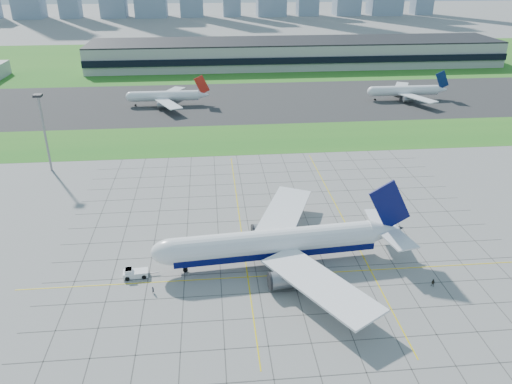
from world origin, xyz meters
TOP-DOWN VIEW (x-y plane):
  - ground at (0.00, 0.00)m, footprint 1400.00×1400.00m
  - grass_median at (0.00, 90.00)m, footprint 700.00×35.00m
  - asphalt_taxiway at (0.00, 145.00)m, footprint 700.00×75.00m
  - grass_far at (0.00, 255.00)m, footprint 700.00×145.00m
  - apron_markings at (0.43, 11.09)m, footprint 120.00×130.00m
  - terminal at (40.00, 229.87)m, footprint 260.00×43.00m
  - light_mast at (-70.00, 65.00)m, footprint 2.50×2.50m
  - airliner at (-2.98, 3.10)m, footprint 60.38×60.97m
  - pushback_tug at (-35.03, 0.54)m, footprint 8.01×3.16m
  - crew_near at (-30.38, -5.90)m, footprint 0.63×0.69m
  - crew_far at (29.51, -9.29)m, footprint 1.08×1.08m
  - distant_jet_1 at (-37.03, 141.53)m, footprint 37.16×42.66m
  - distant_jet_2 at (79.68, 140.56)m, footprint 38.43×42.66m

SIDE VIEW (x-z plane):
  - ground at x=0.00m, z-range 0.00..0.00m
  - apron_markings at x=0.43m, z-range 0.00..0.03m
  - grass_median at x=0.00m, z-range 0.00..0.04m
  - grass_far at x=0.00m, z-range 0.00..0.04m
  - asphalt_taxiway at x=0.00m, z-range 0.01..0.05m
  - crew_near at x=-30.38m, z-range 0.00..1.58m
  - crew_far at x=29.51m, z-range 0.00..1.76m
  - pushback_tug at x=-35.03m, z-range -0.12..2.08m
  - distant_jet_1 at x=-37.03m, z-range -2.55..11.52m
  - distant_jet_2 at x=79.68m, z-range -2.55..11.52m
  - airliner at x=-2.98m, z-range -4.30..14.70m
  - terminal at x=40.00m, z-range -0.01..15.79m
  - light_mast at x=-70.00m, z-range 3.38..28.98m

